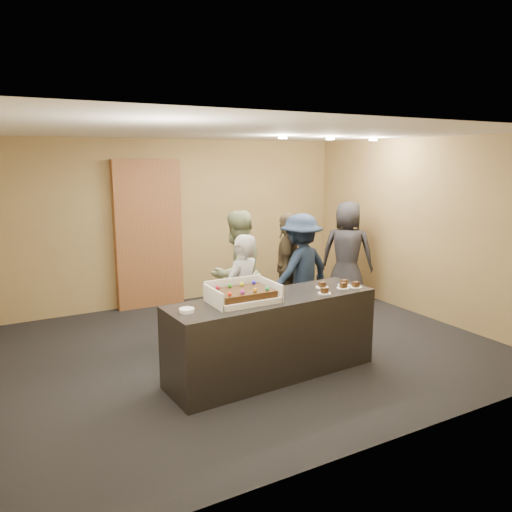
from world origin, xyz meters
name	(u,v)px	position (x,y,z in m)	size (l,w,h in m)	color
room	(248,244)	(0.00, 0.00, 1.35)	(6.04, 6.00, 2.70)	black
serving_counter	(272,336)	(-0.15, -0.84, 0.45)	(2.40, 0.70, 0.90)	black
storage_cabinet	(149,234)	(-0.53, 2.41, 1.19)	(1.08, 0.15, 2.38)	brown
cake_box	(242,297)	(-0.51, -0.82, 0.95)	(0.71, 0.49, 0.21)	white
sheet_cake	(243,293)	(-0.51, -0.84, 1.00)	(0.61, 0.42, 0.12)	#311D0B
plate_stack	(187,310)	(-1.17, -0.90, 0.92)	(0.15, 0.15, 0.04)	white
slice_a	(325,292)	(0.44, -1.00, 0.92)	(0.15, 0.15, 0.07)	white
slice_b	(322,286)	(0.57, -0.77, 0.92)	(0.15, 0.15, 0.07)	white
slice_c	(343,286)	(0.77, -0.92, 0.92)	(0.15, 0.15, 0.07)	white
slice_d	(344,283)	(0.87, -0.82, 0.92)	(0.15, 0.15, 0.07)	white
slice_e	(356,285)	(0.92, -0.96, 0.92)	(0.15, 0.15, 0.07)	white
person_server_grey	(242,296)	(-0.18, -0.18, 0.75)	(0.55, 0.36, 1.51)	#A6A6AB
person_sage_man	(237,274)	(0.11, 0.53, 0.85)	(0.83, 0.65, 1.71)	gray
person_navy_man	(301,270)	(1.09, 0.44, 0.81)	(1.05, 0.60, 1.63)	#18243A
person_brown_extra	(288,266)	(1.10, 0.79, 0.81)	(0.95, 0.39, 1.61)	brown
person_dark_suit	(347,253)	(2.34, 0.94, 0.86)	(0.84, 0.55, 1.72)	black
ceiling_spotlights	(330,138)	(1.60, 0.50, 2.67)	(1.72, 0.12, 0.03)	#FFEAC6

